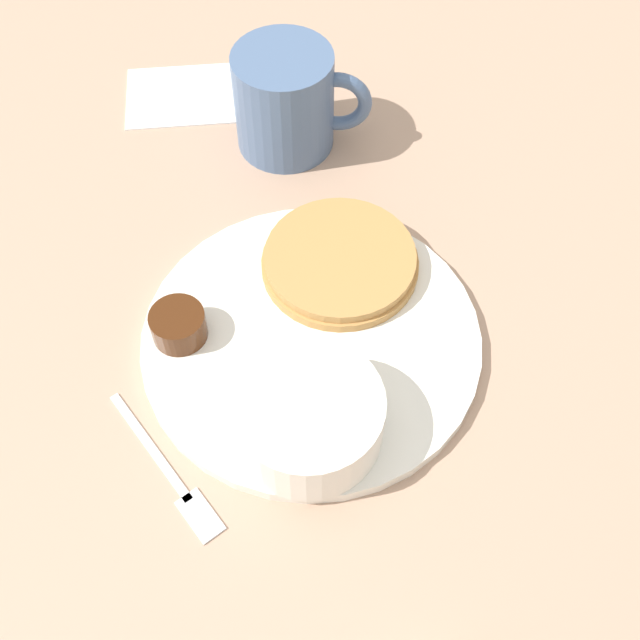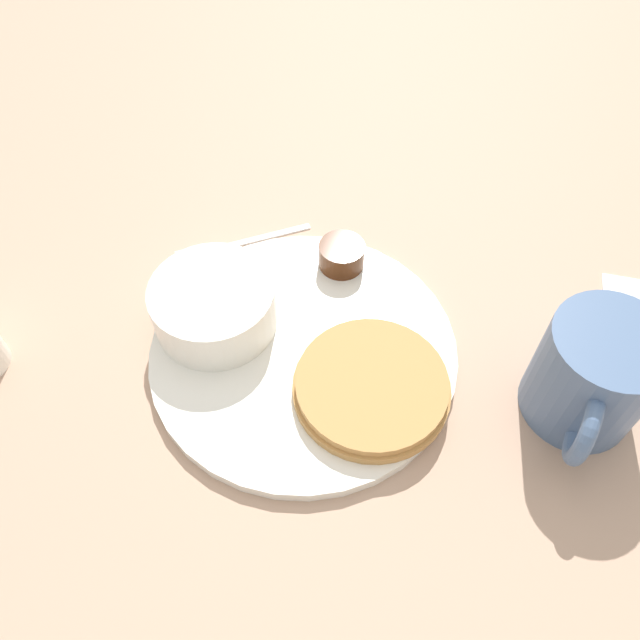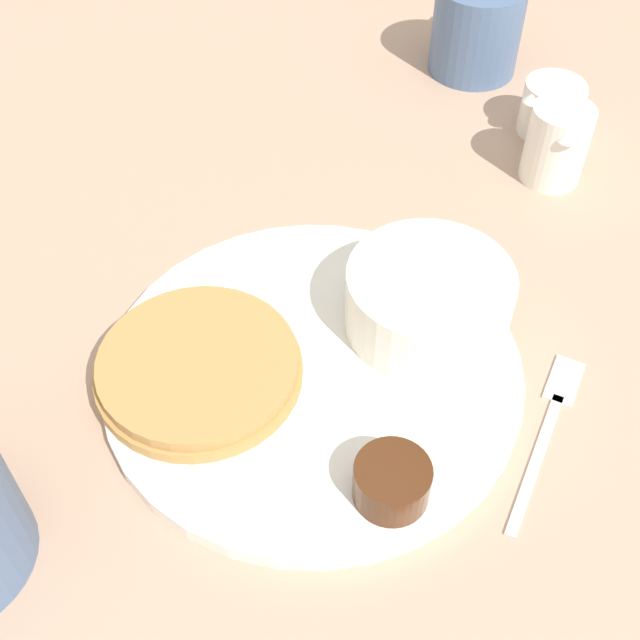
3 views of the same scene
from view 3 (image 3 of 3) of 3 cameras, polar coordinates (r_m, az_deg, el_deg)
The scene contains 10 objects.
ground_plane at distance 0.55m, azimuth -0.49°, elevation -3.94°, with size 4.00×4.00×0.00m, color tan.
plate at distance 0.54m, azimuth -0.49°, elevation -3.55°, with size 0.28×0.28×0.01m.
pancake_stack at distance 0.53m, azimuth -8.64°, elevation -3.35°, with size 0.14×0.14×0.02m.
bowl at distance 0.55m, azimuth 7.73°, elevation 1.59°, with size 0.11×0.11×0.05m.
syrup_cup at distance 0.48m, azimuth 5.13°, elevation -11.39°, with size 0.05×0.05×0.03m.
butter_ramekin at distance 0.56m, azimuth 10.30°, elevation 0.27°, with size 0.04×0.04×0.04m.
creamer_pitcher_near at distance 0.71m, azimuth 16.47°, elevation 12.01°, with size 0.07×0.06×0.07m.
creamer_pitcher_far at distance 0.77m, azimuth 16.13°, elevation 14.33°, with size 0.05×0.08×0.05m.
fork at distance 0.55m, azimuth 16.10°, elevation -6.74°, with size 0.08×0.14×0.00m.
second_mug at distance 0.84m, azimuth 11.09°, elevation 19.74°, with size 0.10×0.10×0.09m.
Camera 3 is at (-0.27, 0.20, 0.43)m, focal length 45.00 mm.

